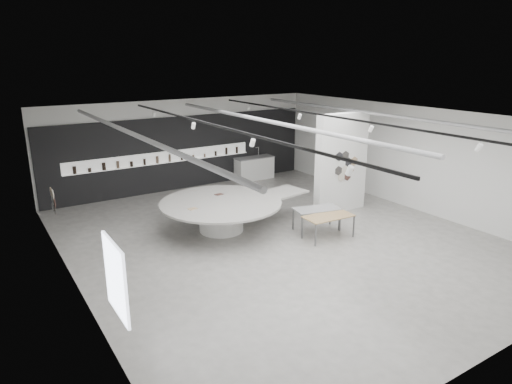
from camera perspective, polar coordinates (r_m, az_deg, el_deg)
room at (r=13.72m, az=2.51°, el=2.10°), size 12.02×14.02×3.82m
back_wall_display at (r=19.77m, az=-9.16°, el=4.84°), size 11.80×0.27×3.10m
partition_column at (r=16.76m, az=10.63°, el=3.55°), size 2.20×0.38×3.60m
display_island at (r=14.92m, az=-4.09°, el=-2.41°), size 5.50×4.56×1.01m
sample_table_wood at (r=14.42m, az=9.05°, el=-3.16°), size 1.61×0.87×0.73m
sample_table_stone at (r=15.00m, az=7.63°, el=-2.28°), size 1.59×1.03×0.76m
kitchen_counter at (r=21.18m, az=-0.22°, el=3.01°), size 1.85×0.74×1.45m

